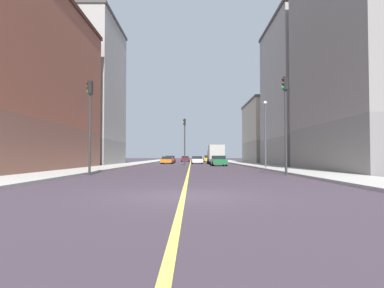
{
  "coord_description": "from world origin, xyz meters",
  "views": [
    {
      "loc": [
        0.28,
        -11.31,
        1.3
      ],
      "look_at": [
        0.04,
        40.77,
        3.11
      ],
      "focal_mm": 32.28,
      "sensor_mm": 36.0,
      "label": 1
    }
  ],
  "objects": [
    {
      "name": "building_left_far",
      "position": [
        15.65,
        52.77,
        5.71
      ],
      "size": [
        10.07,
        16.18,
        11.41
      ],
      "color": "#9D9688",
      "rests_on": "ground"
    },
    {
      "name": "traffic_light_median_far",
      "position": [
        -0.76,
        37.19,
        4.2
      ],
      "size": [
        0.4,
        0.32,
        6.54
      ],
      "color": "#2D2D2D",
      "rests_on": "ground"
    },
    {
      "name": "ground_plane",
      "position": [
        0.0,
        0.0,
        0.0
      ],
      "size": [
        400.0,
        400.0,
        0.0
      ],
      "primitive_type": "plane",
      "color": "#362C35",
      "rests_on": "ground"
    },
    {
      "name": "car_maroon",
      "position": [
        -1.28,
        67.85,
        0.63
      ],
      "size": [
        1.93,
        4.55,
        1.27
      ],
      "color": "maroon",
      "rests_on": "ground"
    },
    {
      "name": "lane_center_stripe",
      "position": [
        0.0,
        49.0,
        0.01
      ],
      "size": [
        0.16,
        154.0,
        0.01
      ],
      "primitive_type": "cube",
      "color": "#E5D14C",
      "rests_on": "ground"
    },
    {
      "name": "car_orange",
      "position": [
        -3.81,
        45.97,
        0.61
      ],
      "size": [
        2.01,
        4.47,
        1.22
      ],
      "color": "orange",
      "rests_on": "ground"
    },
    {
      "name": "street_lamp_left_near",
      "position": [
        7.67,
        23.27,
        4.24
      ],
      "size": [
        0.36,
        0.36,
        6.69
      ],
      "color": "#4C4C51",
      "rests_on": "ground"
    },
    {
      "name": "box_truck",
      "position": [
        4.13,
        44.4,
        1.6
      ],
      "size": [
        2.44,
        7.3,
        3.03
      ],
      "color": "maroon",
      "rests_on": "ground"
    },
    {
      "name": "building_right_midblock",
      "position": [
        -15.65,
        38.97,
        10.58
      ],
      "size": [
        10.07,
        14.63,
        21.14
      ],
      "color": "gray",
      "rests_on": "ground"
    },
    {
      "name": "car_red",
      "position": [
        -3.84,
        54.07,
        0.64
      ],
      "size": [
        1.89,
        4.32,
        1.34
      ],
      "color": "red",
      "rests_on": "ground"
    },
    {
      "name": "car_green",
      "position": [
        3.79,
        34.21,
        0.65
      ],
      "size": [
        2.08,
        4.25,
        1.35
      ],
      "color": "#1E6B38",
      "rests_on": "ground"
    },
    {
      "name": "building_right_corner",
      "position": [
        -15.65,
        18.85,
        7.86
      ],
      "size": [
        10.07,
        22.86,
        15.71
      ],
      "color": "brown",
      "rests_on": "ground"
    },
    {
      "name": "car_yellow",
      "position": [
        3.75,
        63.15,
        0.68
      ],
      "size": [
        1.81,
        3.93,
        1.42
      ],
      "color": "gold",
      "rests_on": "ground"
    },
    {
      "name": "car_black",
      "position": [
        3.85,
        46.92,
        0.61
      ],
      "size": [
        1.9,
        3.94,
        1.23
      ],
      "color": "black",
      "rests_on": "ground"
    },
    {
      "name": "traffic_light_left_near",
      "position": [
        6.65,
        12.08,
        4.29
      ],
      "size": [
        0.4,
        0.32,
        6.71
      ],
      "color": "#2D2D2D",
      "rests_on": "ground"
    },
    {
      "name": "traffic_light_right_near",
      "position": [
        -6.68,
        12.08,
        4.13
      ],
      "size": [
        0.4,
        0.32,
        6.42
      ],
      "color": "#2D2D2D",
      "rests_on": "ground"
    },
    {
      "name": "sidewalk_left",
      "position": [
        8.92,
        49.0,
        0.07
      ],
      "size": [
        3.7,
        168.0,
        0.15
      ],
      "primitive_type": "cube",
      "color": "#9E9B93",
      "rests_on": "ground"
    },
    {
      "name": "sidewalk_right",
      "position": [
        -8.92,
        49.0,
        0.07
      ],
      "size": [
        3.7,
        168.0,
        0.15
      ],
      "primitive_type": "cube",
      "color": "#9E9B93",
      "rests_on": "ground"
    },
    {
      "name": "building_left_near",
      "position": [
        15.65,
        17.24,
        9.62
      ],
      "size": [
        10.07,
        16.88,
        19.22
      ],
      "color": "slate",
      "rests_on": "ground"
    },
    {
      "name": "car_white",
      "position": [
        1.12,
        46.49,
        0.62
      ],
      "size": [
        1.96,
        4.03,
        1.27
      ],
      "color": "white",
      "rests_on": "ground"
    },
    {
      "name": "building_left_mid",
      "position": [
        15.65,
        34.15,
        9.61
      ],
      "size": [
        10.07,
        14.86,
        19.2
      ],
      "color": "gray",
      "rests_on": "ground"
    }
  ]
}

